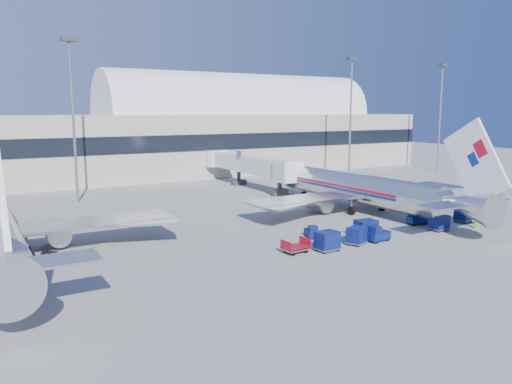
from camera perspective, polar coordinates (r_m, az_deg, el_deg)
ground at (r=55.76m, az=7.48°, el=-4.03°), size 260.00×260.00×0.00m
terminal at (r=100.75m, az=-19.18°, el=5.75°), size 170.00×28.15×21.00m
airliner_main at (r=64.96m, az=12.05°, el=0.35°), size 32.00×37.26×12.07m
jetbridge_near at (r=84.68m, az=-1.28°, el=3.26°), size 4.40×27.50×6.25m
mast_west at (r=73.94m, az=-20.29°, el=10.27°), size 2.00×1.20×22.60m
mast_east at (r=96.58m, az=10.81°, el=10.29°), size 2.00×1.20×22.60m
mast_far_east at (r=114.60m, az=20.38°, el=9.69°), size 2.00×1.20×22.60m
barrier_near at (r=69.33m, az=18.27°, el=-1.44°), size 3.00×0.55×0.90m
barrier_mid at (r=71.82m, az=20.01°, el=-1.17°), size 3.00×0.55×0.90m
barrier_far at (r=74.37m, az=21.63°, el=-0.93°), size 3.00×0.55×0.90m
tug_lead at (r=50.75m, az=13.70°, el=-4.70°), size 2.57×1.47×1.60m
tug_right at (r=59.53m, az=17.91°, el=-2.86°), size 2.54×1.52×1.56m
tug_left at (r=51.01m, az=6.38°, el=-4.56°), size 1.63×2.26×1.33m
cart_train_a at (r=51.63m, az=12.44°, el=-4.10°), size 2.28×1.82×1.88m
cart_train_b at (r=49.12m, az=11.41°, el=-4.86°), size 2.36×2.11×1.71m
cart_train_c at (r=46.36m, az=8.14°, el=-5.52°), size 2.16×1.68×1.84m
cart_solo_near at (r=57.11m, az=20.21°, el=-3.29°), size 1.92×1.47×1.69m
cart_solo_far at (r=62.65m, az=22.62°, el=-2.30°), size 2.36×1.99×1.82m
cart_open_red at (r=45.63m, az=4.57°, el=-6.39°), size 2.47×1.84×0.63m
ramp_worker at (r=59.65m, az=23.99°, el=-3.00°), size 0.70×0.79×1.82m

